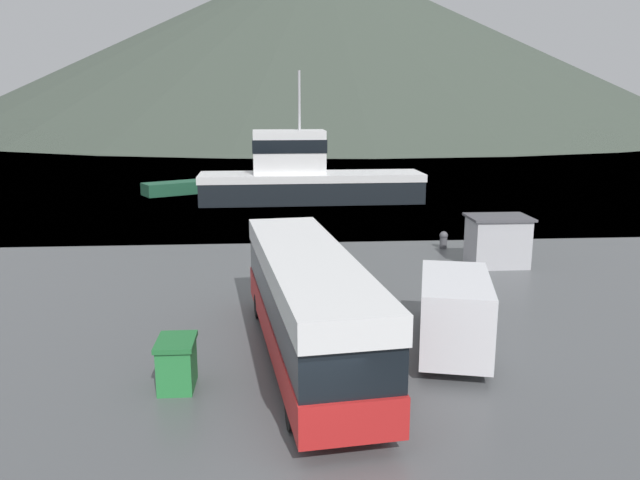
# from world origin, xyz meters

# --- Properties ---
(ground_plane) EXTENTS (400.00, 400.00, 0.00)m
(ground_plane) POSITION_xyz_m (0.00, 0.00, 0.00)
(ground_plane) COLOR #515456
(water_surface) EXTENTS (240.00, 240.00, 0.00)m
(water_surface) POSITION_xyz_m (0.00, 142.03, 0.00)
(water_surface) COLOR #3D5160
(water_surface) RESTS_ON ground
(hill_backdrop) EXTENTS (210.15, 210.15, 50.00)m
(hill_backdrop) POSITION_xyz_m (13.41, 179.04, 25.00)
(hill_backdrop) COLOR #3D473D
(hill_backdrop) RESTS_ON ground
(tour_bus) EXTENTS (3.99, 12.19, 3.44)m
(tour_bus) POSITION_xyz_m (0.28, 5.51, 1.93)
(tour_bus) COLOR red
(tour_bus) RESTS_ON ground
(delivery_van) EXTENTS (3.51, 6.43, 2.61)m
(delivery_van) POSITION_xyz_m (5.05, 5.91, 1.37)
(delivery_van) COLOR silver
(delivery_van) RESTS_ON ground
(fishing_boat) EXTENTS (17.94, 4.90, 10.28)m
(fishing_boat) POSITION_xyz_m (1.80, 36.83, 2.06)
(fishing_boat) COLOR black
(fishing_boat) RESTS_ON water_surface
(storage_bin) EXTENTS (1.06, 1.48, 1.44)m
(storage_bin) POSITION_xyz_m (-3.53, 3.78, 0.74)
(storage_bin) COLOR #287F3D
(storage_bin) RESTS_ON ground
(dock_kiosk) EXTENTS (3.00, 2.25, 2.48)m
(dock_kiosk) POSITION_xyz_m (10.23, 16.30, 1.25)
(dock_kiosk) COLOR #B2B2B7
(dock_kiosk) RESTS_ON ground
(small_boat) EXTENTS (5.71, 4.54, 1.07)m
(small_boat) POSITION_xyz_m (-9.42, 41.90, 0.53)
(small_boat) COLOR #1E5138
(small_boat) RESTS_ON water_surface
(mooring_bollard) EXTENTS (0.46, 0.46, 0.96)m
(mooring_bollard) POSITION_xyz_m (8.57, 20.05, 0.52)
(mooring_bollard) COLOR #4C4C51
(mooring_bollard) RESTS_ON ground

